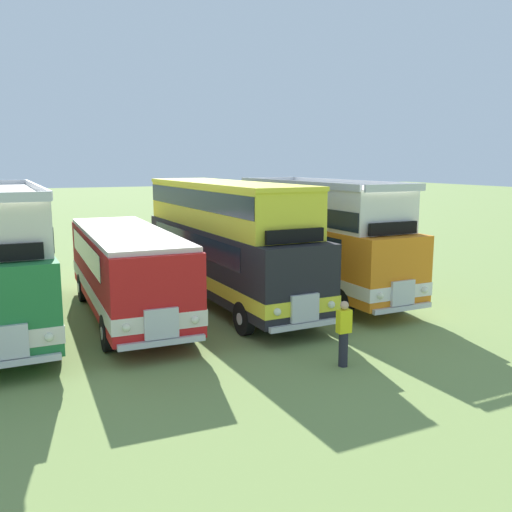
# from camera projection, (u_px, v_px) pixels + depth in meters

# --- Properties ---
(bus_sixth_in_row) EXTENTS (2.74, 9.73, 2.99)m
(bus_sixth_in_row) POSITION_uv_depth(u_px,v_px,m) (126.00, 267.00, 18.55)
(bus_sixth_in_row) COLOR red
(bus_sixth_in_row) RESTS_ON ground
(bus_seventh_in_row) EXTENTS (2.96, 11.25, 4.49)m
(bus_seventh_in_row) POSITION_uv_depth(u_px,v_px,m) (225.00, 237.00, 20.55)
(bus_seventh_in_row) COLOR black
(bus_seventh_in_row) RESTS_ON ground
(bus_eighth_in_row) EXTENTS (2.83, 9.94, 4.52)m
(bus_eighth_in_row) POSITION_uv_depth(u_px,v_px,m) (319.00, 235.00, 21.85)
(bus_eighth_in_row) COLOR orange
(bus_eighth_in_row) RESTS_ON ground
(marshal_person) EXTENTS (0.36, 0.24, 1.73)m
(marshal_person) POSITION_uv_depth(u_px,v_px,m) (344.00, 333.00, 14.18)
(marshal_person) COLOR #23232D
(marshal_person) RESTS_ON ground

